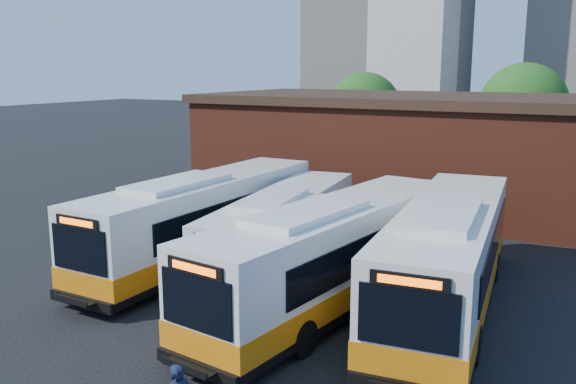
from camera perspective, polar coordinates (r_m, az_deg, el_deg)
The scene contains 8 objects.
ground at distance 19.05m, azimuth -0.72°, elevation -12.94°, with size 220.00×220.00×0.00m, color black.
bus_west at distance 25.29m, azimuth -7.83°, elevation -2.82°, with size 3.09×13.64×3.70m.
bus_midwest at distance 24.13m, azimuth -0.38°, elevation -3.91°, with size 4.02×12.09×3.25m.
bus_mideast at distance 20.42m, azimuth 4.28°, elevation -6.26°, with size 4.47×13.65×3.67m.
bus_east at distance 20.83m, azimuth 14.69°, elevation -6.20°, with size 4.21×13.81×3.71m.
depot_building at distance 36.44m, azimuth 14.84°, elevation 3.79°, with size 28.60×12.60×6.40m.
tree_west at distance 50.73m, azimuth 7.15°, elevation 7.71°, with size 6.00×6.00×7.65m.
tree_mid at distance 49.64m, azimuth 21.14°, elevation 7.46°, with size 6.56×6.56×8.36m.
Camera 1 is at (8.49, -15.13, 7.86)m, focal length 38.00 mm.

